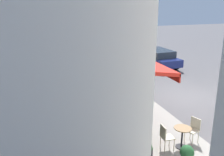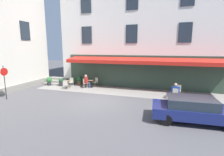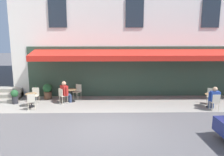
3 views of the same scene
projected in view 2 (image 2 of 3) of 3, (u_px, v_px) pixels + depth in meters
The scene contains 21 objects.
ground_plane at pixel (96, 101), 12.39m from camera, with size 70.00×70.00×0.00m, color #565456.
sidewalk_cafe_terrace at pixel (145, 93), 14.62m from camera, with size 20.50×3.20×0.01m, color gray.
cafe_building_facade at pixel (160, 16), 18.78m from camera, with size 20.00×10.70×15.00m.
back_alley_steps at pixel (57, 81), 18.61m from camera, with size 2.40×1.75×0.60m.
cafe_table_mid_terrace at pixel (175, 92), 13.08m from camera, with size 0.60×0.60×0.75m.
cafe_chair_cream_under_awning at pixel (175, 93), 12.47m from camera, with size 0.40×0.40×0.91m.
cafe_chair_cream_facing_street at pixel (178, 90), 13.52m from camera, with size 0.53×0.53×0.91m.
cafe_table_streetside at pixel (91, 83), 16.51m from camera, with size 0.60×0.60×0.75m.
cafe_chair_cream_back_row at pixel (85, 83), 16.25m from camera, with size 0.56×0.56×0.91m.
cafe_chair_cream_by_window at pixel (96, 81), 16.93m from camera, with size 0.54×0.54×0.91m.
cafe_table_far_end at pixel (67, 83), 16.26m from camera, with size 0.60×0.60×0.75m.
cafe_chair_cream_corner_left at pixel (66, 84), 15.63m from camera, with size 0.51×0.51×0.91m.
cafe_chair_cream_kerbside at pixel (71, 81), 16.83m from camera, with size 0.42×0.42×0.91m.
seated_patron_in_red at pixel (87, 81), 16.31m from camera, with size 0.65×0.63×1.31m.
seated_companion_in_blue at pixel (175, 91), 12.65m from camera, with size 0.64×0.52×1.28m.
no_parking_sign at pixel (4, 76), 12.36m from camera, with size 0.11×0.59×2.60m.
potted_plant_entrance_right at pixel (73, 81), 17.63m from camera, with size 0.35×0.35×0.92m.
potted_plant_under_sign at pixel (49, 81), 17.37m from camera, with size 0.58×0.58×0.90m.
potted_plant_mid_terrace at pixel (61, 82), 17.15m from camera, with size 0.42×0.42×0.82m.
potted_plant_entrance_left at pixel (80, 80), 17.56m from camera, with size 0.55×0.55×0.95m.
parked_car_navy at pixel (193, 109), 8.74m from camera, with size 4.40×2.04×1.33m.
Camera 2 is at (-4.74, 10.97, 3.87)m, focal length 26.58 mm.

